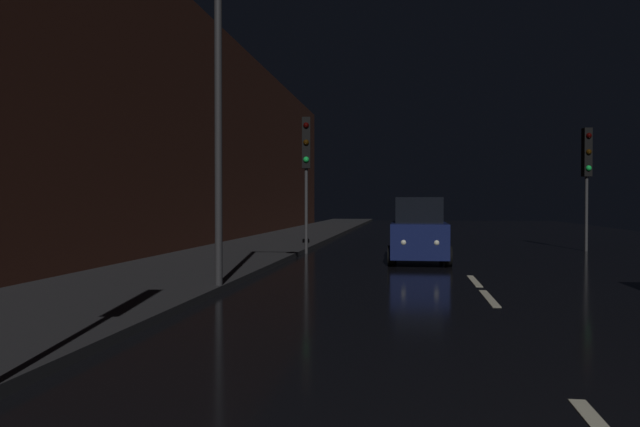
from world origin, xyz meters
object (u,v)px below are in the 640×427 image
object	(u,v)px
streetlamp_overhead	(240,77)
car_approaching_headlights	(419,232)
traffic_light_far_right	(587,162)
traffic_light_far_left	(306,154)

from	to	relation	value
streetlamp_overhead	car_approaching_headlights	size ratio (longest dim) A/B	1.65
traffic_light_far_right	car_approaching_headlights	size ratio (longest dim) A/B	1.18
traffic_light_far_left	car_approaching_headlights	size ratio (longest dim) A/B	1.24
traffic_light_far_left	car_approaching_headlights	bearing A→B (deg)	49.21
traffic_light_far_left	car_approaching_headlights	xyz separation A→B (m)	(4.11, -2.63, -2.77)
traffic_light_far_right	car_approaching_headlights	distance (m)	8.88
traffic_light_far_right	streetlamp_overhead	bearing A→B (deg)	-46.46
traffic_light_far_right	car_approaching_headlights	world-z (taller)	traffic_light_far_right
streetlamp_overhead	car_approaching_headlights	xyz separation A→B (m)	(3.84, 7.53, -3.59)
traffic_light_far_right	streetlamp_overhead	world-z (taller)	streetlamp_overhead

